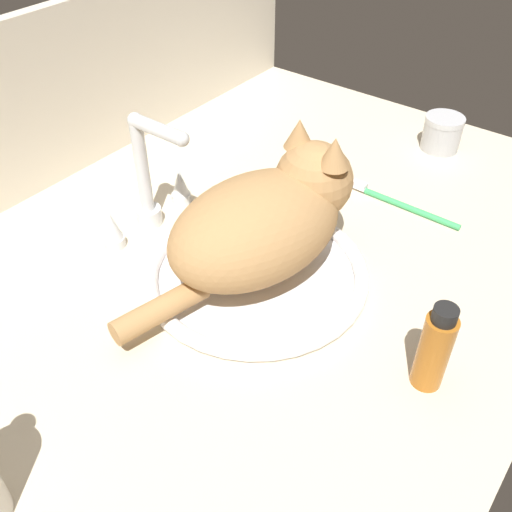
{
  "coord_description": "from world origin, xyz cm",
  "views": [
    {
      "loc": [
        -49.26,
        -38.59,
        58.54
      ],
      "look_at": [
        -1.32,
        -1.93,
        7.0
      ],
      "focal_mm": 40.19,
      "sensor_mm": 36.0,
      "label": 1
    }
  ],
  "objects_px": {
    "faucet": "(149,185)",
    "toothbrush": "(401,204)",
    "amber_bottle": "(435,349)",
    "sink_basin": "(256,272)",
    "metal_jar": "(442,133)",
    "cat": "(269,218)"
  },
  "relations": [
    {
      "from": "faucet",
      "to": "cat",
      "type": "xyz_separation_m",
      "value": [
        0.02,
        -0.21,
        0.02
      ]
    },
    {
      "from": "faucet",
      "to": "toothbrush",
      "type": "height_order",
      "value": "faucet"
    },
    {
      "from": "sink_basin",
      "to": "amber_bottle",
      "type": "distance_m",
      "value": 0.28
    },
    {
      "from": "metal_jar",
      "to": "toothbrush",
      "type": "distance_m",
      "value": 0.22
    },
    {
      "from": "sink_basin",
      "to": "faucet",
      "type": "xyz_separation_m",
      "value": [
        -0.0,
        0.2,
        0.07
      ]
    },
    {
      "from": "cat",
      "to": "sink_basin",
      "type": "bearing_deg",
      "value": 167.27
    },
    {
      "from": "amber_bottle",
      "to": "toothbrush",
      "type": "height_order",
      "value": "amber_bottle"
    },
    {
      "from": "sink_basin",
      "to": "cat",
      "type": "xyz_separation_m",
      "value": [
        0.02,
        -0.01,
        0.09
      ]
    },
    {
      "from": "sink_basin",
      "to": "metal_jar",
      "type": "bearing_deg",
      "value": -6.42
    },
    {
      "from": "cat",
      "to": "metal_jar",
      "type": "relative_size",
      "value": 5.27
    },
    {
      "from": "amber_bottle",
      "to": "faucet",
      "type": "bearing_deg",
      "value": 87.34
    },
    {
      "from": "faucet",
      "to": "toothbrush",
      "type": "distance_m",
      "value": 0.41
    },
    {
      "from": "sink_basin",
      "to": "amber_bottle",
      "type": "height_order",
      "value": "amber_bottle"
    },
    {
      "from": "cat",
      "to": "amber_bottle",
      "type": "distance_m",
      "value": 0.27
    },
    {
      "from": "sink_basin",
      "to": "toothbrush",
      "type": "distance_m",
      "value": 0.3
    },
    {
      "from": "faucet",
      "to": "cat",
      "type": "relative_size",
      "value": 0.5
    },
    {
      "from": "sink_basin",
      "to": "cat",
      "type": "height_order",
      "value": "cat"
    },
    {
      "from": "faucet",
      "to": "metal_jar",
      "type": "height_order",
      "value": "faucet"
    },
    {
      "from": "sink_basin",
      "to": "metal_jar",
      "type": "height_order",
      "value": "metal_jar"
    },
    {
      "from": "sink_basin",
      "to": "cat",
      "type": "distance_m",
      "value": 0.09
    },
    {
      "from": "amber_bottle",
      "to": "metal_jar",
      "type": "bearing_deg",
      "value": 22.14
    },
    {
      "from": "amber_bottle",
      "to": "toothbrush",
      "type": "xyz_separation_m",
      "value": [
        0.3,
        0.18,
        -0.05
      ]
    }
  ]
}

